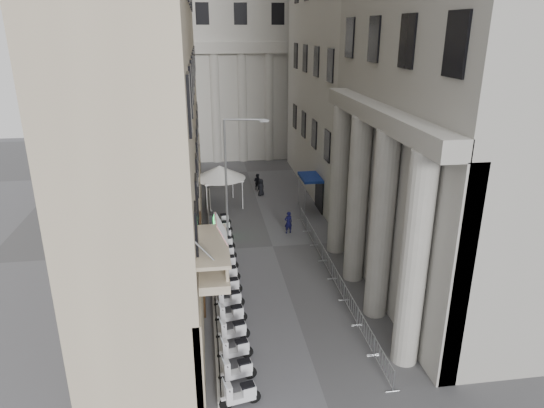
{
  "coord_description": "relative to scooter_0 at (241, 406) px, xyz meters",
  "views": [
    {
      "loc": [
        -4.5,
        -11.72,
        14.57
      ],
      "look_at": [
        -0.56,
        15.68,
        4.5
      ],
      "focal_mm": 32.0,
      "sensor_mm": 36.0,
      "label": 1
    }
  ],
  "objects": [
    {
      "name": "flag",
      "position": [
        -0.49,
        0.88,
        0.0
      ],
      "size": [
        1.0,
        1.4,
        8.2
      ],
      "primitive_type": null,
      "color": "#9E0C11",
      "rests_on": "ground"
    },
    {
      "name": "scooter_12",
      "position": [
        0.0,
        17.79,
        0.0
      ],
      "size": [
        1.48,
        0.83,
        1.5
      ],
      "primitive_type": null,
      "rotation": [
        0.0,
        0.0,
        1.77
      ],
      "color": "white",
      "rests_on": "ground"
    },
    {
      "name": "scooter_10",
      "position": [
        0.0,
        14.83,
        0.0
      ],
      "size": [
        1.48,
        0.83,
        1.5
      ],
      "primitive_type": null,
      "rotation": [
        0.0,
        0.0,
        1.77
      ],
      "color": "white",
      "rests_on": "ground"
    },
    {
      "name": "scooter_8",
      "position": [
        0.0,
        11.86,
        0.0
      ],
      "size": [
        1.48,
        0.83,
        1.5
      ],
      "primitive_type": null,
      "rotation": [
        0.0,
        0.0,
        1.77
      ],
      "color": "white",
      "rests_on": "ground"
    },
    {
      "name": "scooter_9",
      "position": [
        0.0,
        13.34,
        0.0
      ],
      "size": [
        1.48,
        0.83,
        1.5
      ],
      "primitive_type": null,
      "rotation": [
        0.0,
        0.0,
        1.77
      ],
      "color": "white",
      "rests_on": "ground"
    },
    {
      "name": "blue_awning",
      "position": [
        7.66,
        21.88,
        0.0
      ],
      "size": [
        1.6,
        3.0,
        3.0
      ],
      "primitive_type": null,
      "color": "navy",
      "rests_on": "ground"
    },
    {
      "name": "street_lamp",
      "position": [
        0.76,
        15.28,
        5.48
      ],
      "size": [
        2.94,
        0.68,
        9.11
      ],
      "rotation": [
        0.0,
        0.0,
        -0.17
      ],
      "color": "#93959B",
      "rests_on": "ground"
    },
    {
      "name": "scooter_11",
      "position": [
        0.0,
        16.31,
        0.0
      ],
      "size": [
        1.48,
        0.83,
        1.5
      ],
      "primitive_type": null,
      "rotation": [
        0.0,
        0.0,
        1.77
      ],
      "color": "white",
      "rests_on": "ground"
    },
    {
      "name": "security_tent",
      "position": [
        0.59,
        23.89,
        2.99
      ],
      "size": [
        4.4,
        4.4,
        3.58
      ],
      "color": "white",
      "rests_on": "ground"
    },
    {
      "name": "barrier_4",
      "position": [
        6.46,
        11.09,
        0.0
      ],
      "size": [
        0.6,
        2.4,
        1.1
      ],
      "primitive_type": null,
      "color": "#A4A7AC",
      "rests_on": "ground"
    },
    {
      "name": "barrier_6",
      "position": [
        6.46,
        16.09,
        0.0
      ],
      "size": [
        0.6,
        2.4,
        1.1
      ],
      "primitive_type": null,
      "color": "#A4A7AC",
      "rests_on": "ground"
    },
    {
      "name": "scooter_4",
      "position": [
        0.0,
        5.93,
        0.0
      ],
      "size": [
        1.48,
        0.83,
        1.5
      ],
      "primitive_type": null,
      "rotation": [
        0.0,
        0.0,
        1.77
      ],
      "color": "white",
      "rests_on": "ground"
    },
    {
      "name": "barrier_7",
      "position": [
        6.46,
        18.59,
        0.0
      ],
      "size": [
        0.6,
        2.4,
        1.1
      ],
      "primitive_type": null,
      "color": "#A4A7AC",
      "rests_on": "ground"
    },
    {
      "name": "scooter_7",
      "position": [
        0.0,
        10.38,
        0.0
      ],
      "size": [
        1.48,
        0.83,
        1.5
      ],
      "primitive_type": null,
      "rotation": [
        0.0,
        0.0,
        1.77
      ],
      "color": "white",
      "rests_on": "ground"
    },
    {
      "name": "barrier_3",
      "position": [
        6.46,
        8.59,
        0.0
      ],
      "size": [
        0.6,
        2.4,
        1.1
      ],
      "primitive_type": null,
      "color": "#A4A7AC",
      "rests_on": "ground"
    },
    {
      "name": "barrier_0",
      "position": [
        6.46,
        1.09,
        0.0
      ],
      "size": [
        0.6,
        2.4,
        1.1
      ],
      "primitive_type": null,
      "color": "#A4A7AC",
      "rests_on": "ground"
    },
    {
      "name": "scooter_5",
      "position": [
        0.0,
        7.41,
        0.0
      ],
      "size": [
        1.48,
        0.83,
        1.5
      ],
      "primitive_type": null,
      "rotation": [
        0.0,
        0.0,
        1.77
      ],
      "color": "white",
      "rests_on": "ground"
    },
    {
      "name": "barrier_1",
      "position": [
        6.46,
        3.59,
        0.0
      ],
      "size": [
        0.6,
        2.4,
        1.1
      ],
      "primitive_type": null,
      "color": "#A4A7AC",
      "rests_on": "ground"
    },
    {
      "name": "info_kiosk",
      "position": [
        -0.68,
        17.22,
        0.96
      ],
      "size": [
        0.38,
        0.92,
        1.91
      ],
      "rotation": [
        0.0,
        0.0,
        -0.1
      ],
      "color": "black",
      "rests_on": "ground"
    },
    {
      "name": "pedestrian_c",
      "position": [
        4.02,
        26.25,
        0.8
      ],
      "size": [
        0.94,
        0.88,
        1.61
      ],
      "primitive_type": "imported",
      "rotation": [
        0.0,
        0.0,
        3.77
      ],
      "color": "black",
      "rests_on": "ground"
    },
    {
      "name": "iron_fence",
      "position": [
        -0.79,
        13.88,
        0.0
      ],
      "size": [
        0.3,
        28.0,
        1.4
      ],
      "primitive_type": null,
      "color": "black",
      "rests_on": "ground"
    },
    {
      "name": "scooter_0",
      "position": [
        0.0,
        0.0,
        0.0
      ],
      "size": [
        1.48,
        0.83,
        1.5
      ],
      "primitive_type": null,
      "rotation": [
        0.0,
        0.0,
        1.77
      ],
      "color": "white",
      "rests_on": "ground"
    },
    {
      "name": "far_building",
      "position": [
        3.51,
        43.88,
        15.0
      ],
      "size": [
        22.0,
        10.0,
        30.0
      ],
      "primitive_type": "cube",
      "color": "#B2AFA8",
      "rests_on": "ground"
    },
    {
      "name": "scooter_1",
      "position": [
        0.0,
        1.48,
        0.0
      ],
      "size": [
        1.48,
        0.83,
        1.5
      ],
      "primitive_type": null,
      "rotation": [
        0.0,
        0.0,
        1.77
      ],
      "color": "white",
      "rests_on": "ground"
    },
    {
      "name": "scooter_6",
      "position": [
        0.0,
        8.9,
        0.0
      ],
      "size": [
        1.48,
        0.83,
        1.5
      ],
      "primitive_type": null,
      "rotation": [
        0.0,
        0.0,
        1.77
      ],
      "color": "white",
      "rests_on": "ground"
    },
    {
      "name": "barrier_5",
      "position": [
        6.46,
        13.59,
        0.0
      ],
      "size": [
        0.6,
        2.4,
        1.1
      ],
      "primitive_type": null,
      "color": "#A4A7AC",
      "rests_on": "ground"
    },
    {
      "name": "scooter_3",
      "position": [
        0.0,
        4.45,
        0.0
      ],
      "size": [
        1.48,
        0.83,
        1.5
      ],
      "primitive_type": null,
      "rotation": [
        0.0,
        0.0,
        1.77
      ],
      "color": "white",
      "rests_on": "ground"
    },
    {
      "name": "pedestrian_b",
      "position": [
        3.91,
        28.08,
        0.78
      ],
      "size": [
        0.96,
        0.94,
        1.57
      ],
      "primitive_type": "imported",
      "rotation": [
        0.0,
        0.0,
        2.45
      ],
      "color": "black",
      "rests_on": "ground"
    },
    {
      "name": "scooter_13",
      "position": [
        0.0,
        19.27,
        0.0
      ],
      "size": [
        1.48,
        0.83,
        1.5
      ],
      "primitive_type": null,
      "rotation": [
        0.0,
        0.0,
        1.77
      ],
      "color": "white",
      "rests_on": "ground"
    },
    {
      "name": "pedestrian_a",
      "position": [
        5.02,
        17.31,
        0.86
      ],
      "size": [
        0.71,
        0.56,
        1.71
      ],
      "primitive_type": "imported",
      "rotation": [
        0.0,
        0.0,
        3.4
      ],
      "color": "black",
      "rests_on": "ground"
    },
    {
      "name": "scooter_2",
      "position": [
        0.0,
        2.97,
        0.0
      ],
      "size": [
        1.48,
        0.83,
        1.5
      ],
      "primitive_type": null,
      "rotation": [
        0.0,
        0.0,
        1.77
      ],
      "color": "white",
      "rests_on": "ground"
    },
    {
      "name": "barrier_2",
      "position": [
        6.46,
        6.09,
        0.0
      ],
      "size": [
        0.6,
        2.4,
        1.1
      ],
      "primitive_type": null,
      "color": "#A4A7AC",
      "rests_on": "ground"
    }
  ]
}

